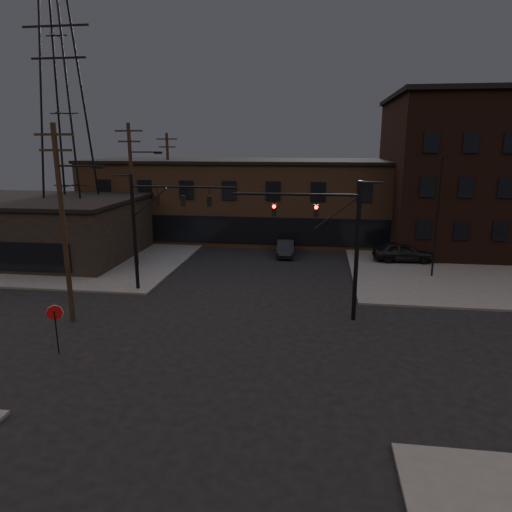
{
  "coord_description": "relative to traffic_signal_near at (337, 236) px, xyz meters",
  "views": [
    {
      "loc": [
        4.31,
        -20.88,
        9.93
      ],
      "look_at": [
        0.73,
        4.93,
        3.5
      ],
      "focal_mm": 32.0,
      "sensor_mm": 36.0,
      "label": 1
    }
  ],
  "objects": [
    {
      "name": "ground",
      "position": [
        -5.36,
        -4.5,
        -4.93
      ],
      "size": [
        140.0,
        140.0,
        0.0
      ],
      "primitive_type": "plane",
      "color": "black",
      "rests_on": "ground"
    },
    {
      "name": "sidewalk_nw",
      "position": [
        -27.36,
        17.5,
        -4.86
      ],
      "size": [
        30.0,
        30.0,
        0.15
      ],
      "primitive_type": "cube",
      "color": "#474744",
      "rests_on": "ground"
    },
    {
      "name": "building_row",
      "position": [
        -5.36,
        23.5,
        -0.93
      ],
      "size": [
        40.0,
        12.0,
        8.0
      ],
      "primitive_type": "cube",
      "color": "#4E3929",
      "rests_on": "ground"
    },
    {
      "name": "building_right",
      "position": [
        16.64,
        21.5,
        2.07
      ],
      "size": [
        22.0,
        16.0,
        14.0
      ],
      "primitive_type": "cube",
      "color": "black",
      "rests_on": "ground"
    },
    {
      "name": "building_left",
      "position": [
        -25.36,
        11.5,
        -2.43
      ],
      "size": [
        16.0,
        12.0,
        5.0
      ],
      "primitive_type": "cube",
      "color": "black",
      "rests_on": "ground"
    },
    {
      "name": "traffic_signal_near",
      "position": [
        0.0,
        0.0,
        0.0
      ],
      "size": [
        7.12,
        0.24,
        8.0
      ],
      "color": "black",
      "rests_on": "ground"
    },
    {
      "name": "traffic_signal_far",
      "position": [
        -12.07,
        3.5,
        0.08
      ],
      "size": [
        7.12,
        0.24,
        8.0
      ],
      "color": "black",
      "rests_on": "ground"
    },
    {
      "name": "stop_sign",
      "position": [
        -13.36,
        -6.49,
        -3.09
      ],
      "size": [
        0.72,
        0.33,
        2.48
      ],
      "color": "black",
      "rests_on": "ground"
    },
    {
      "name": "utility_pole_near",
      "position": [
        -14.79,
        -2.5,
        0.94
      ],
      "size": [
        3.7,
        0.28,
        11.0
      ],
      "color": "black",
      "rests_on": "ground"
    },
    {
      "name": "utility_pole_mid",
      "position": [
        -15.79,
        9.5,
        1.19
      ],
      "size": [
        3.7,
        0.28,
        11.5
      ],
      "color": "black",
      "rests_on": "ground"
    },
    {
      "name": "utility_pole_far",
      "position": [
        -16.86,
        21.5,
        0.85
      ],
      "size": [
        2.2,
        0.28,
        11.0
      ],
      "color": "black",
      "rests_on": "ground"
    },
    {
      "name": "transmission_tower",
      "position": [
        -23.36,
        13.5,
        7.57
      ],
      "size": [
        7.0,
        7.0,
        25.0
      ],
      "primitive_type": null,
      "color": "black",
      "rests_on": "ground"
    },
    {
      "name": "lot_light_a",
      "position": [
        7.64,
        9.5,
        0.58
      ],
      "size": [
        1.5,
        0.28,
        9.14
      ],
      "color": "black",
      "rests_on": "ground"
    },
    {
      "name": "lot_light_b",
      "position": [
        13.64,
        14.5,
        0.58
      ],
      "size": [
        1.5,
        0.28,
        9.14
      ],
      "color": "black",
      "rests_on": "ground"
    },
    {
      "name": "parked_car_lot_a",
      "position": [
        6.17,
        13.74,
        -3.93
      ],
      "size": [
        5.04,
        2.15,
        1.7
      ],
      "primitive_type": "imported",
      "rotation": [
        0.0,
        0.0,
        1.6
      ],
      "color": "black",
      "rests_on": "sidewalk_ne"
    },
    {
      "name": "parked_car_lot_b",
      "position": [
        10.15,
        14.96,
        -4.03
      ],
      "size": [
        5.17,
        2.1,
        1.5
      ],
      "primitive_type": "imported",
      "rotation": [
        0.0,
        0.0,
        1.57
      ],
      "color": "#B7B8B9",
      "rests_on": "sidewalk_ne"
    },
    {
      "name": "car_crossing",
      "position": [
        -3.93,
        15.02,
        -4.22
      ],
      "size": [
        1.73,
        4.39,
        1.42
      ],
      "primitive_type": "imported",
      "rotation": [
        0.0,
        0.0,
        0.05
      ],
      "color": "black",
      "rests_on": "ground"
    }
  ]
}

